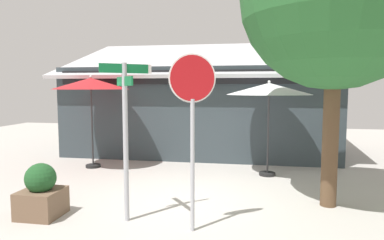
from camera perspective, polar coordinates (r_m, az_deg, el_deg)
The scene contains 7 objects.
ground_plane at distance 7.62m, azimuth -0.23°, elevation -13.34°, with size 28.00×28.00×0.10m, color #ADA8A0.
cafe_building at distance 13.16m, azimuth 1.75°, elevation 2.08°, with size 9.78×5.29×4.34m.
street_sign_post at distance 6.15m, azimuth -11.02°, elevation -0.76°, with size 0.76×0.71×2.83m.
stop_sign at distance 5.56m, azimuth 0.08°, elevation 1.99°, with size 0.72×0.36×2.95m.
patio_umbrella_crimson_left at distance 10.59m, azimuth -16.50°, elevation 5.71°, with size 2.24×2.24×2.76m.
patio_umbrella_ivory_center at distance 9.42m, azimuth 12.72°, elevation 4.94°, with size 2.29×2.29×2.59m.
sidewalk_planter at distance 7.08m, azimuth -23.85°, elevation -11.09°, with size 0.72×0.72×1.01m.
Camera 1 is at (1.29, -7.10, 2.40)m, focal length 31.98 mm.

